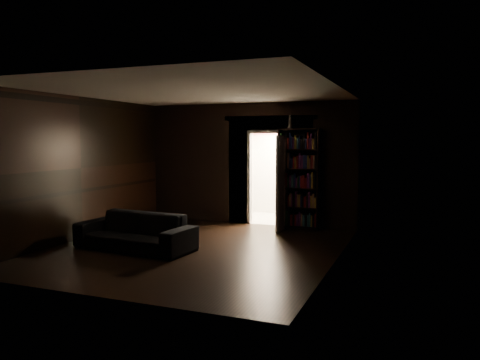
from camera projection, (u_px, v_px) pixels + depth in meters
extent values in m
plane|color=black|center=(195.00, 249.00, 8.41)|extent=(5.50, 5.50, 0.00)
cube|color=black|center=(202.00, 163.00, 11.33)|extent=(2.55, 0.10, 2.80)
cube|color=black|center=(323.00, 165.00, 10.26)|extent=(1.55, 0.10, 2.80)
cube|color=black|center=(270.00, 118.00, 10.61)|extent=(0.90, 0.10, 0.70)
cube|color=black|center=(81.00, 168.00, 9.20)|extent=(0.02, 5.50, 2.80)
cube|color=black|center=(336.00, 175.00, 7.38)|extent=(0.02, 5.50, 2.80)
cube|color=black|center=(93.00, 186.00, 5.74)|extent=(5.00, 0.02, 2.80)
cube|color=beige|center=(194.00, 91.00, 8.17)|extent=(5.00, 5.50, 0.02)
cube|color=white|center=(269.00, 179.00, 10.68)|extent=(1.04, 0.06, 2.17)
cube|color=#BDB8A5|center=(280.00, 221.00, 11.62)|extent=(2.20, 1.80, 0.10)
cube|color=beige|center=(289.00, 168.00, 12.30)|extent=(2.20, 0.10, 2.40)
cube|color=beige|center=(241.00, 169.00, 11.89)|extent=(0.10, 1.60, 2.40)
cube|color=beige|center=(323.00, 172.00, 11.13)|extent=(0.10, 1.60, 2.40)
cube|color=beige|center=(281.00, 119.00, 11.40)|extent=(2.20, 1.80, 0.10)
cube|color=#D87479|center=(289.00, 129.00, 12.15)|extent=(2.00, 0.04, 0.26)
imported|color=black|center=(135.00, 226.00, 8.37)|extent=(2.27, 1.16, 0.84)
cube|color=black|center=(299.00, 179.00, 10.22)|extent=(0.94, 0.48, 2.20)
cube|color=white|center=(301.00, 184.00, 11.82)|extent=(0.80, 0.75, 1.65)
cube|color=white|center=(283.00, 183.00, 10.11)|extent=(0.08, 0.85, 2.05)
cube|color=silver|center=(290.00, 122.00, 10.24)|extent=(0.13, 0.13, 0.28)
cube|color=black|center=(296.00, 147.00, 11.68)|extent=(0.57, 0.21, 0.23)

